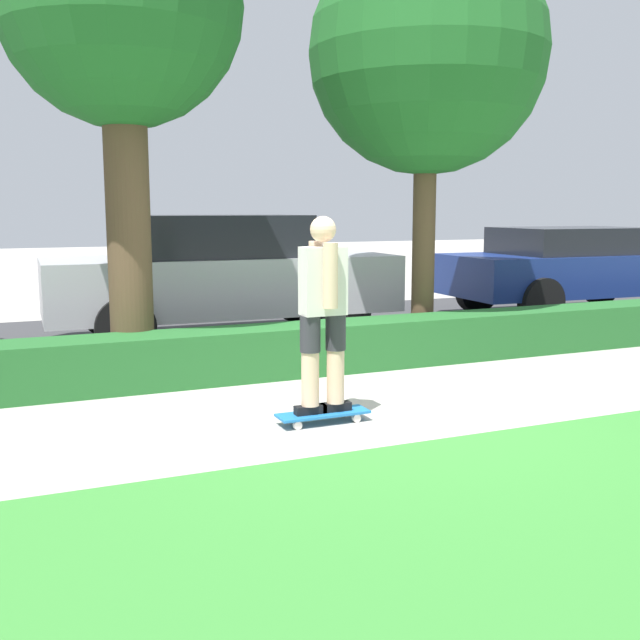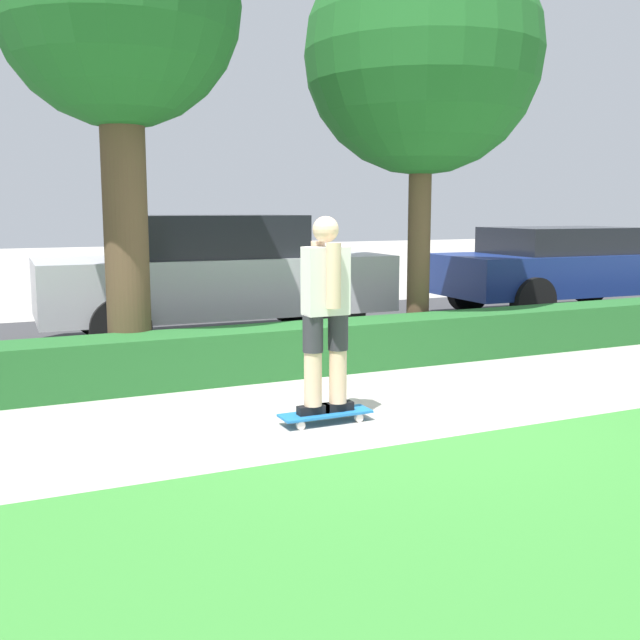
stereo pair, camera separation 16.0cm
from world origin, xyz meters
name	(u,v)px [view 1 (the left image)]	position (x,y,z in m)	size (l,w,h in m)	color
ground_plane	(370,409)	(0.00, 0.00, 0.00)	(60.00, 60.00, 0.00)	#ADA89E
grass_lawn_strip	(639,551)	(0.00, -3.00, 0.01)	(18.68, 4.00, 0.01)	#388433
street_asphalt	(231,335)	(0.00, 4.20, 0.00)	(18.68, 5.00, 0.01)	#38383A
hedge_row	(302,349)	(0.00, 1.60, 0.26)	(18.68, 0.60, 0.52)	#236028
skateboard	(323,414)	(-0.55, -0.22, 0.07)	(0.77, 0.24, 0.09)	#1E6BAD
skater_person	(323,310)	(-0.55, -0.22, 0.94)	(0.48, 0.41, 1.59)	black
tree_near	(121,12)	(-1.70, 2.02, 3.61)	(2.37, 2.37, 4.88)	brown
tree_mid	(427,55)	(1.81, 2.15, 3.50)	(2.79, 2.79, 4.92)	brown
parked_car_middle	(220,274)	(-0.19, 4.06, 0.87)	(4.66, 1.88, 1.65)	#B7B7BC
parked_car_rear	(574,267)	(5.81, 3.97, 0.78)	(4.45, 1.94, 1.44)	navy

